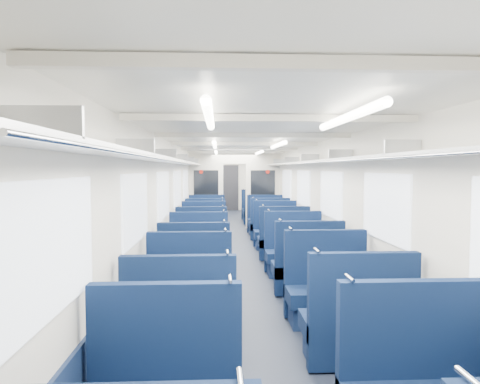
# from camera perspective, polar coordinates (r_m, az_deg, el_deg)

# --- Properties ---
(floor) EXTENTS (2.80, 18.00, 0.01)m
(floor) POSITION_cam_1_polar(r_m,az_deg,el_deg) (10.04, -0.06, -7.46)
(floor) COLOR black
(floor) RESTS_ON ground
(ceiling) EXTENTS (2.80, 18.00, 0.01)m
(ceiling) POSITION_cam_1_polar(r_m,az_deg,el_deg) (9.88, -0.07, 6.06)
(ceiling) COLOR white
(ceiling) RESTS_ON wall_left
(wall_left) EXTENTS (0.02, 18.00, 2.35)m
(wall_left) POSITION_cam_1_polar(r_m,az_deg,el_deg) (9.92, -8.17, -0.78)
(wall_left) COLOR silver
(wall_left) RESTS_ON floor
(dado_left) EXTENTS (0.03, 17.90, 0.70)m
(dado_left) POSITION_cam_1_polar(r_m,az_deg,el_deg) (10.01, -8.05, -5.49)
(dado_left) COLOR #111E3A
(dado_left) RESTS_ON floor
(wall_right) EXTENTS (0.02, 18.00, 2.35)m
(wall_right) POSITION_cam_1_polar(r_m,az_deg,el_deg) (10.05, 7.93, -0.72)
(wall_right) COLOR silver
(wall_right) RESTS_ON floor
(dado_right) EXTENTS (0.03, 17.90, 0.70)m
(dado_right) POSITION_cam_1_polar(r_m,az_deg,el_deg) (10.14, 7.81, -5.38)
(dado_right) COLOR #111E3A
(dado_right) RESTS_ON floor
(wall_far) EXTENTS (2.80, 0.02, 2.35)m
(wall_far) POSITION_cam_1_polar(r_m,az_deg,el_deg) (18.87, -1.37, 1.12)
(wall_far) COLOR silver
(wall_far) RESTS_ON floor
(luggage_rack_left) EXTENTS (0.36, 17.40, 0.18)m
(luggage_rack_left) POSITION_cam_1_polar(r_m,az_deg,el_deg) (9.88, -7.12, 3.85)
(luggage_rack_left) COLOR #B2B5BA
(luggage_rack_left) RESTS_ON wall_left
(luggage_rack_right) EXTENTS (0.36, 17.40, 0.18)m
(luggage_rack_right) POSITION_cam_1_polar(r_m,az_deg,el_deg) (10.00, 6.91, 3.84)
(luggage_rack_right) COLOR #B2B5BA
(luggage_rack_right) RESTS_ON wall_right
(windows) EXTENTS (2.78, 15.60, 0.75)m
(windows) POSITION_cam_1_polar(r_m,az_deg,el_deg) (9.42, 0.07, 0.54)
(windows) COLOR white
(windows) RESTS_ON wall_left
(ceiling_fittings) EXTENTS (2.70, 16.06, 0.11)m
(ceiling_fittings) POSITION_cam_1_polar(r_m,az_deg,el_deg) (9.61, 0.01, 5.77)
(ceiling_fittings) COLOR silver
(ceiling_fittings) RESTS_ON ceiling
(end_door) EXTENTS (0.75, 0.06, 2.00)m
(end_door) POSITION_cam_1_polar(r_m,az_deg,el_deg) (18.82, -1.37, 0.58)
(end_door) COLOR black
(end_door) RESTS_ON floor
(bulkhead) EXTENTS (2.80, 0.10, 2.35)m
(bulkhead) POSITION_cam_1_polar(r_m,az_deg,el_deg) (13.13, -0.74, 0.47)
(bulkhead) COLOR silver
(bulkhead) RESTS_ON floor
(seat_4) EXTENTS (1.01, 0.56, 1.13)m
(seat_4) POSITION_cam_1_polar(r_m,az_deg,el_deg) (4.12, -8.01, -18.32)
(seat_4) COLOR #0E2046
(seat_4) RESTS_ON floor
(seat_5) EXTENTS (1.01, 0.56, 1.13)m
(seat_5) POSITION_cam_1_polar(r_m,az_deg,el_deg) (4.35, 15.51, -17.21)
(seat_5) COLOR #0E2046
(seat_5) RESTS_ON floor
(seat_6) EXTENTS (1.01, 0.56, 1.13)m
(seat_6) POSITION_cam_1_polar(r_m,az_deg,el_deg) (5.15, -6.87, -13.85)
(seat_6) COLOR #0E2046
(seat_6) RESTS_ON floor
(seat_7) EXTENTS (1.01, 0.56, 1.13)m
(seat_7) POSITION_cam_1_polar(r_m,az_deg,el_deg) (5.36, 11.67, -13.20)
(seat_7) COLOR #0E2046
(seat_7) RESTS_ON floor
(seat_8) EXTENTS (1.01, 0.56, 1.13)m
(seat_8) POSITION_cam_1_polar(r_m,az_deg,el_deg) (6.26, -6.11, -10.77)
(seat_8) COLOR #0E2046
(seat_8) RESTS_ON floor
(seat_9) EXTENTS (1.01, 0.56, 1.13)m
(seat_9) POSITION_cam_1_polar(r_m,az_deg,el_deg) (6.46, 9.04, -10.33)
(seat_9) COLOR #0E2046
(seat_9) RESTS_ON floor
(seat_10) EXTENTS (1.01, 0.56, 1.13)m
(seat_10) POSITION_cam_1_polar(r_m,az_deg,el_deg) (7.39, -5.59, -8.60)
(seat_10) COLOR #0E2046
(seat_10) RESTS_ON floor
(seat_11) EXTENTS (1.01, 0.56, 1.13)m
(seat_11) POSITION_cam_1_polar(r_m,az_deg,el_deg) (7.55, 7.26, -8.36)
(seat_11) COLOR #0E2046
(seat_11) RESTS_ON floor
(seat_12) EXTENTS (1.01, 0.56, 1.13)m
(seat_12) POSITION_cam_1_polar(r_m,az_deg,el_deg) (8.65, -5.17, -6.86)
(seat_12) COLOR #0E2046
(seat_12) RESTS_ON floor
(seat_13) EXTENTS (1.01, 0.56, 1.13)m
(seat_13) POSITION_cam_1_polar(r_m,az_deg,el_deg) (8.74, 5.84, -6.75)
(seat_13) COLOR #0E2046
(seat_13) RESTS_ON floor
(seat_14) EXTENTS (1.01, 0.56, 1.13)m
(seat_14) POSITION_cam_1_polar(r_m,az_deg,el_deg) (9.78, -4.90, -5.69)
(seat_14) COLOR #0E2046
(seat_14) RESTS_ON floor
(seat_15) EXTENTS (1.01, 0.56, 1.13)m
(seat_15) POSITION_cam_1_polar(r_m,az_deg,el_deg) (9.92, 4.79, -5.57)
(seat_15) COLOR #0E2046
(seat_15) RESTS_ON floor
(seat_16) EXTENTS (1.01, 0.56, 1.13)m
(seat_16) POSITION_cam_1_polar(r_m,az_deg,el_deg) (10.96, -4.67, -4.73)
(seat_16) COLOR #0E2046
(seat_16) RESTS_ON floor
(seat_17) EXTENTS (1.01, 0.56, 1.13)m
(seat_17) POSITION_cam_1_polar(r_m,az_deg,el_deg) (11.08, 3.98, -4.64)
(seat_17) COLOR #0E2046
(seat_17) RESTS_ON floor
(seat_18) EXTENTS (1.01, 0.56, 1.13)m
(seat_18) POSITION_cam_1_polar(r_m,az_deg,el_deg) (12.08, -4.49, -3.99)
(seat_18) COLOR #0E2046
(seat_18) RESTS_ON floor
(seat_19) EXTENTS (1.01, 0.56, 1.13)m
(seat_19) POSITION_cam_1_polar(r_m,az_deg,el_deg) (12.08, 3.41, -3.99)
(seat_19) COLOR #0E2046
(seat_19) RESTS_ON floor
(seat_20) EXTENTS (1.01, 0.56, 1.13)m
(seat_20) POSITION_cam_1_polar(r_m,az_deg,el_deg) (14.09, -4.25, -2.97)
(seat_20) COLOR #0E2046
(seat_20) RESTS_ON floor
(seat_21) EXTENTS (1.01, 0.56, 1.13)m
(seat_21) POSITION_cam_1_polar(r_m,az_deg,el_deg) (14.09, 2.51, -2.96)
(seat_21) COLOR #0E2046
(seat_21) RESTS_ON floor
(seat_22) EXTENTS (1.01, 0.56, 1.13)m
(seat_22) POSITION_cam_1_polar(r_m,az_deg,el_deg) (15.24, -4.14, -2.50)
(seat_22) COLOR #0E2046
(seat_22) RESTS_ON floor
(seat_23) EXTENTS (1.01, 0.56, 1.13)m
(seat_23) POSITION_cam_1_polar(r_m,az_deg,el_deg) (15.15, 2.14, -2.53)
(seat_23) COLOR #0E2046
(seat_23) RESTS_ON floor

